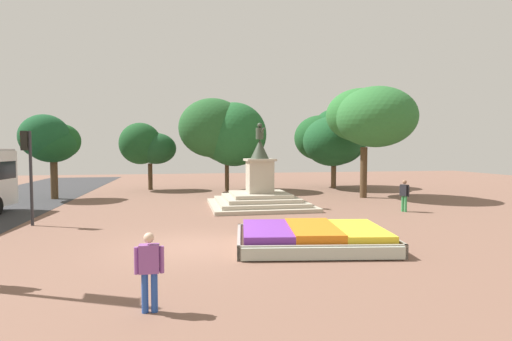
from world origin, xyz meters
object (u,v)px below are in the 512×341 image
Objects in this scene: traffic_light_mid_block at (28,160)px; pedestrian_near_planter at (149,267)px; flower_planter at (313,237)px; pedestrian_crossing_plaza at (404,193)px; statue_monument at (260,193)px.

pedestrian_near_planter is (5.59, -9.99, -1.84)m from traffic_light_mid_block.
flower_planter is 9.23m from pedestrian_crossing_plaza.
pedestrian_crossing_plaza is at bearing 1.68° from traffic_light_mid_block.
traffic_light_mid_block is 2.42× the size of pedestrian_crossing_plaza.
traffic_light_mid_block is (-10.45, -3.57, 1.99)m from statue_monument.
statue_monument is (0.04, 9.14, 0.45)m from flower_planter.
flower_planter is at bearing -90.22° from statue_monument.
flower_planter is 12.06m from traffic_light_mid_block.
traffic_light_mid_block is 17.43m from pedestrian_crossing_plaza.
pedestrian_near_planter is (-4.82, -4.42, 0.60)m from flower_planter.
traffic_light_mid_block is (-10.42, 5.57, 2.43)m from flower_planter.
statue_monument is at bearing 70.28° from pedestrian_near_planter.
flower_planter is 6.57m from pedestrian_near_planter.
traffic_light_mid_block is 11.59m from pedestrian_near_planter.
pedestrian_crossing_plaza is at bearing 41.32° from flower_planter.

